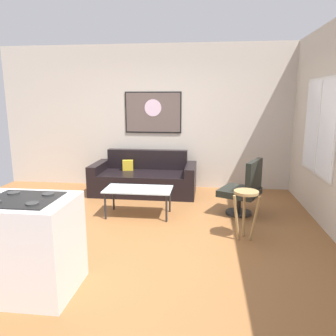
{
  "coord_description": "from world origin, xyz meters",
  "views": [
    {
      "loc": [
        0.97,
        -4.07,
        1.76
      ],
      "look_at": [
        0.38,
        0.9,
        0.7
      ],
      "focal_mm": 34.92,
      "sensor_mm": 36.0,
      "label": 1
    }
  ],
  "objects_px": {
    "coffee_table": "(138,191)",
    "wall_painting": "(153,112)",
    "bar_stool": "(246,202)",
    "couch": "(144,179)",
    "armchair": "(244,189)"
  },
  "relations": [
    {
      "from": "couch",
      "to": "bar_stool",
      "type": "distance_m",
      "value": 2.56
    },
    {
      "from": "bar_stool",
      "to": "wall_painting",
      "type": "bearing_deg",
      "value": 122.76
    },
    {
      "from": "couch",
      "to": "armchair",
      "type": "height_order",
      "value": "armchair"
    },
    {
      "from": "coffee_table",
      "to": "wall_painting",
      "type": "bearing_deg",
      "value": 91.73
    },
    {
      "from": "armchair",
      "to": "couch",
      "type": "bearing_deg",
      "value": 149.67
    },
    {
      "from": "couch",
      "to": "wall_painting",
      "type": "relative_size",
      "value": 1.73
    },
    {
      "from": "bar_stool",
      "to": "wall_painting",
      "type": "xyz_separation_m",
      "value": [
        -1.57,
        2.45,
        1.01
      ]
    },
    {
      "from": "couch",
      "to": "armchair",
      "type": "bearing_deg",
      "value": -30.33
    },
    {
      "from": "coffee_table",
      "to": "armchair",
      "type": "xyz_separation_m",
      "value": [
        1.6,
        0.22,
        0.03
      ]
    },
    {
      "from": "couch",
      "to": "wall_painting",
      "type": "distance_m",
      "value": 1.34
    },
    {
      "from": "bar_stool",
      "to": "wall_painting",
      "type": "height_order",
      "value": "wall_painting"
    },
    {
      "from": "coffee_table",
      "to": "bar_stool",
      "type": "height_order",
      "value": "bar_stool"
    },
    {
      "from": "armchair",
      "to": "bar_stool",
      "type": "xyz_separation_m",
      "value": [
        -0.08,
        -0.9,
        0.07
      ]
    },
    {
      "from": "couch",
      "to": "coffee_table",
      "type": "distance_m",
      "value": 1.26
    },
    {
      "from": "couch",
      "to": "bar_stool",
      "type": "height_order",
      "value": "couch"
    }
  ]
}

